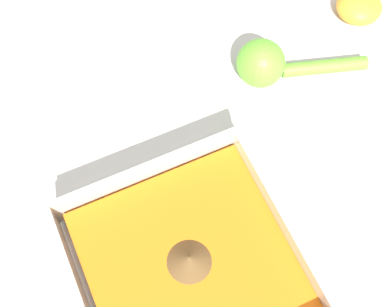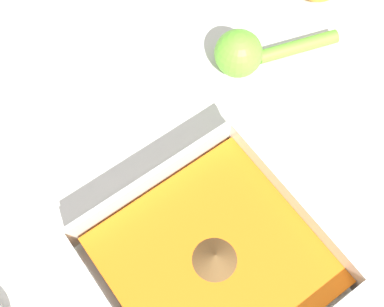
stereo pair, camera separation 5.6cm
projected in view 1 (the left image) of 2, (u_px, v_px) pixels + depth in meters
name	position (u px, v px, depth m)	size (l,w,h in m)	color
ground_plane	(182.00, 255.00, 0.60)	(4.00, 4.00, 0.00)	beige
square_dish	(186.00, 267.00, 0.57)	(0.23, 0.23, 0.06)	silver
lemon_squeezer	(269.00, 64.00, 0.68)	(0.17, 0.08, 0.06)	#6BC633
lemon_half	(359.00, 6.00, 0.74)	(0.06, 0.06, 0.03)	orange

